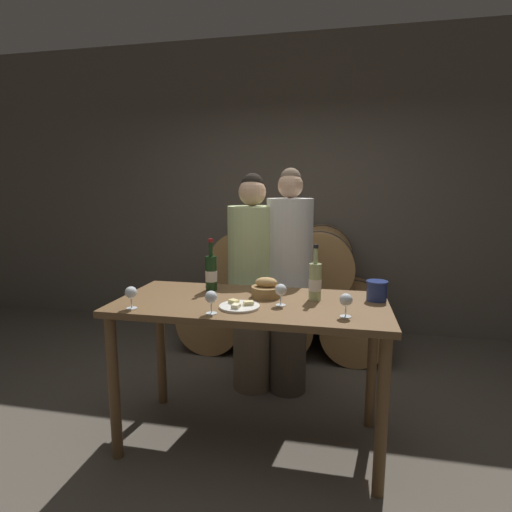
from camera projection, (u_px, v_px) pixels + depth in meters
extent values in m
plane|color=#564F44|center=(251.00, 440.00, 2.56)|extent=(10.00, 10.00, 0.00)
cube|color=#60594F|center=(294.00, 188.00, 4.47)|extent=(10.00, 0.12, 3.20)
cylinder|color=#A87A47|center=(221.00, 310.00, 4.24)|extent=(0.64, 0.96, 0.64)
cylinder|color=#2D2D33|center=(212.00, 319.00, 3.94)|extent=(0.65, 0.02, 0.65)
cylinder|color=#2D2D33|center=(229.00, 302.00, 4.54)|extent=(0.65, 0.02, 0.65)
cylinder|color=#A87A47|center=(285.00, 314.00, 4.10)|extent=(0.64, 0.96, 0.64)
cylinder|color=#2D2D33|center=(281.00, 324.00, 3.81)|extent=(0.65, 0.02, 0.65)
cylinder|color=#2D2D33|center=(289.00, 305.00, 4.40)|extent=(0.65, 0.02, 0.65)
cylinder|color=#A87A47|center=(354.00, 318.00, 3.97)|extent=(0.64, 0.96, 0.64)
cylinder|color=#2D2D33|center=(355.00, 329.00, 3.67)|extent=(0.65, 0.02, 0.65)
cylinder|color=#2D2D33|center=(353.00, 309.00, 4.26)|extent=(0.65, 0.02, 0.65)
cylinder|color=#A87A47|center=(253.00, 258.00, 4.08)|extent=(0.64, 0.96, 0.64)
cylinder|color=#2D2D33|center=(246.00, 263.00, 3.78)|extent=(0.65, 0.02, 0.65)
cylinder|color=#2D2D33|center=(258.00, 253.00, 4.37)|extent=(0.65, 0.02, 0.65)
cylinder|color=#A87A47|center=(321.00, 260.00, 3.94)|extent=(0.64, 0.96, 0.64)
cylinder|color=#2D2D33|center=(319.00, 266.00, 3.64)|extent=(0.65, 0.02, 0.65)
cylinder|color=#2D2D33|center=(322.00, 255.00, 4.24)|extent=(0.65, 0.02, 0.65)
cylinder|color=brown|center=(114.00, 388.00, 2.33)|extent=(0.06, 0.06, 0.88)
cylinder|color=brown|center=(382.00, 417.00, 2.03)|extent=(0.06, 0.06, 0.88)
cylinder|color=brown|center=(161.00, 346.00, 2.94)|extent=(0.06, 0.06, 0.88)
cylinder|color=brown|center=(372.00, 364.00, 2.65)|extent=(0.06, 0.06, 0.88)
cube|color=brown|center=(251.00, 304.00, 2.41)|extent=(1.62, 0.76, 0.04)
cylinder|color=#756651|center=(252.00, 338.00, 3.19)|extent=(0.31, 0.31, 0.82)
cylinder|color=beige|center=(252.00, 248.00, 3.07)|extent=(0.38, 0.38, 0.65)
sphere|color=tan|center=(252.00, 192.00, 3.00)|extent=(0.21, 0.21, 0.21)
sphere|color=black|center=(253.00, 184.00, 3.00)|extent=(0.17, 0.17, 0.17)
cylinder|color=#4C4238|center=(288.00, 339.00, 3.13)|extent=(0.29, 0.29, 0.85)
cylinder|color=silver|center=(290.00, 243.00, 3.00)|extent=(0.35, 0.35, 0.67)
sphere|color=tan|center=(290.00, 185.00, 2.93)|extent=(0.19, 0.19, 0.19)
sphere|color=#75604C|center=(291.00, 178.00, 2.93)|extent=(0.15, 0.15, 0.15)
cylinder|color=#193819|center=(211.00, 273.00, 2.65)|extent=(0.08, 0.08, 0.23)
cylinder|color=#193819|center=(211.00, 249.00, 2.62)|extent=(0.03, 0.03, 0.09)
cylinder|color=maroon|center=(211.00, 240.00, 2.61)|extent=(0.03, 0.03, 0.02)
cylinder|color=white|center=(211.00, 276.00, 2.65)|extent=(0.08, 0.08, 0.07)
cylinder|color=#ADBC7F|center=(315.00, 282.00, 2.41)|extent=(0.08, 0.08, 0.22)
cylinder|color=#ADBC7F|center=(316.00, 256.00, 2.39)|extent=(0.03, 0.03, 0.09)
cylinder|color=black|center=(316.00, 246.00, 2.38)|extent=(0.03, 0.03, 0.02)
cylinder|color=white|center=(315.00, 285.00, 2.42)|extent=(0.08, 0.08, 0.07)
cylinder|color=navy|center=(377.00, 291.00, 2.41)|extent=(0.12, 0.12, 0.12)
cylinder|color=navy|center=(377.00, 282.00, 2.40)|extent=(0.13, 0.13, 0.01)
cylinder|color=olive|center=(266.00, 292.00, 2.49)|extent=(0.19, 0.19, 0.07)
ellipsoid|color=tan|center=(266.00, 282.00, 2.48)|extent=(0.14, 0.08, 0.07)
cylinder|color=white|center=(239.00, 307.00, 2.27)|extent=(0.23, 0.23, 0.01)
cube|color=beige|center=(248.00, 303.00, 2.28)|extent=(0.07, 0.06, 0.02)
cube|color=#E0CC7F|center=(234.00, 302.00, 2.30)|extent=(0.07, 0.07, 0.02)
cube|color=beige|center=(236.00, 306.00, 2.22)|extent=(0.05, 0.06, 0.02)
cylinder|color=white|center=(132.00, 308.00, 2.25)|extent=(0.06, 0.06, 0.00)
cylinder|color=white|center=(132.00, 303.00, 2.25)|extent=(0.01, 0.01, 0.06)
sphere|color=white|center=(131.00, 292.00, 2.24)|extent=(0.07, 0.07, 0.07)
cylinder|color=white|center=(211.00, 313.00, 2.16)|extent=(0.06, 0.06, 0.00)
cylinder|color=white|center=(211.00, 308.00, 2.16)|extent=(0.01, 0.01, 0.06)
sphere|color=white|center=(211.00, 297.00, 2.15)|extent=(0.07, 0.07, 0.07)
cylinder|color=white|center=(281.00, 305.00, 2.31)|extent=(0.06, 0.06, 0.00)
cylinder|color=white|center=(281.00, 300.00, 2.31)|extent=(0.01, 0.01, 0.06)
sphere|color=white|center=(281.00, 290.00, 2.30)|extent=(0.07, 0.07, 0.07)
cylinder|color=white|center=(345.00, 316.00, 2.11)|extent=(0.06, 0.06, 0.00)
cylinder|color=white|center=(346.00, 311.00, 2.10)|extent=(0.01, 0.01, 0.06)
sphere|color=white|center=(346.00, 300.00, 2.09)|extent=(0.07, 0.07, 0.07)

